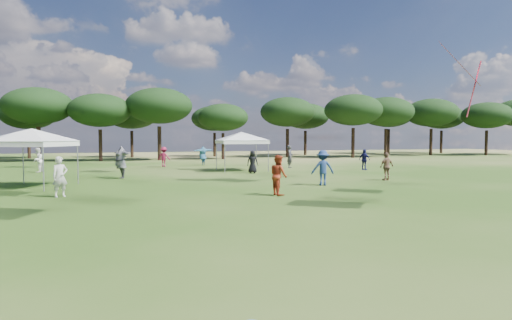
# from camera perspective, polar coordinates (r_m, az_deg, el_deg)

# --- Properties ---
(tree_line) EXTENTS (108.78, 17.63, 7.77)m
(tree_line) POSITION_cam_1_polar(r_m,az_deg,el_deg) (49.18, -14.19, 6.46)
(tree_line) COLOR black
(tree_line) RESTS_ON ground
(tent_left) EXTENTS (5.82, 5.82, 3.12)m
(tent_left) POSITION_cam_1_polar(r_m,az_deg,el_deg) (23.23, -27.74, 3.42)
(tent_left) COLOR gray
(tent_left) RESTS_ON ground
(tent_right) EXTENTS (6.62, 6.62, 3.10)m
(tent_right) POSITION_cam_1_polar(r_m,az_deg,el_deg) (30.79, -1.96, 3.53)
(tent_right) COLOR gray
(tent_right) RESTS_ON ground
(festival_crowd) EXTENTS (30.20, 21.19, 1.90)m
(festival_crowd) POSITION_cam_1_polar(r_m,az_deg,el_deg) (26.82, -13.40, -0.38)
(festival_crowd) COLOR white
(festival_crowd) RESTS_ON ground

